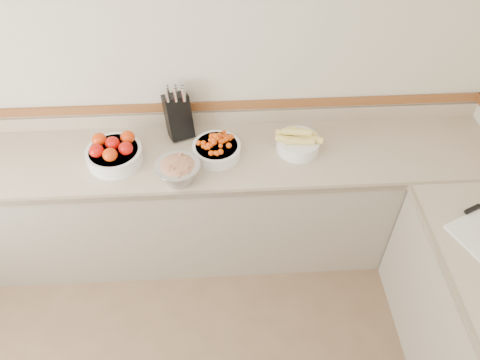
{
  "coord_description": "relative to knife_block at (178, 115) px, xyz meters",
  "views": [
    {
      "loc": [
        0.25,
        -0.5,
        2.9
      ],
      "look_at": [
        0.35,
        1.35,
        1.0
      ],
      "focal_mm": 35.0,
      "sensor_mm": 36.0,
      "label": 1
    }
  ],
  "objects": [
    {
      "name": "rhubarb_bowl",
      "position": [
        0.01,
        -0.43,
        -0.07
      ],
      "size": [
        0.27,
        0.27,
        0.15
      ],
      "color": "#B2B2BA",
      "rests_on": "counter_back"
    },
    {
      "name": "back_wall",
      "position": [
        0.02,
        0.1,
        0.25
      ],
      "size": [
        4.0,
        0.0,
        4.0
      ],
      "primitive_type": "plane",
      "rotation": [
        1.57,
        0.0,
        0.0
      ],
      "color": "beige",
      "rests_on": "ground_plane"
    },
    {
      "name": "cherry_tomato_bowl",
      "position": [
        0.24,
        -0.22,
        -0.1
      ],
      "size": [
        0.3,
        0.3,
        0.17
      ],
      "color": "white",
      "rests_on": "counter_back"
    },
    {
      "name": "knife_block",
      "position": [
        0.0,
        0.0,
        0.0
      ],
      "size": [
        0.21,
        0.23,
        0.37
      ],
      "color": "black",
      "rests_on": "counter_back"
    },
    {
      "name": "corn_bowl",
      "position": [
        0.75,
        -0.2,
        -0.09
      ],
      "size": [
        0.3,
        0.28,
        0.16
      ],
      "color": "white",
      "rests_on": "counter_back"
    },
    {
      "name": "tomato_bowl",
      "position": [
        -0.39,
        -0.24,
        -0.08
      ],
      "size": [
        0.34,
        0.34,
        0.17
      ],
      "color": "white",
      "rests_on": "counter_back"
    },
    {
      "name": "counter_back",
      "position": [
        0.02,
        -0.22,
        -0.6
      ],
      "size": [
        4.0,
        0.65,
        1.08
      ],
      "color": "tan",
      "rests_on": "ground_plane"
    }
  ]
}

